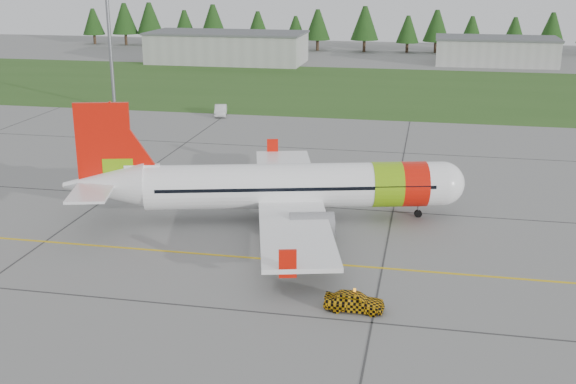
# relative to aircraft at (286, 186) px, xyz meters

# --- Properties ---
(ground) EXTENTS (320.00, 320.00, 0.00)m
(ground) POSITION_rel_aircraft_xyz_m (-1.59, -16.39, -2.79)
(ground) COLOR gray
(ground) RESTS_ON ground
(aircraft) EXTENTS (31.44, 29.58, 9.69)m
(aircraft) POSITION_rel_aircraft_xyz_m (0.00, 0.00, 0.00)
(aircraft) COLOR white
(aircraft) RESTS_ON ground
(follow_me_car) EXTENTS (1.24, 1.46, 3.61)m
(follow_me_car) POSITION_rel_aircraft_xyz_m (7.22, -15.00, -0.99)
(follow_me_car) COLOR yellow
(follow_me_car) RESTS_ON ground
(service_van) EXTENTS (1.83, 1.77, 4.40)m
(service_van) POSITION_rel_aircraft_xyz_m (-17.14, 39.54, -0.59)
(service_van) COLOR silver
(service_van) RESTS_ON ground
(grass_strip) EXTENTS (320.00, 50.00, 0.03)m
(grass_strip) POSITION_rel_aircraft_xyz_m (-1.59, 65.61, -2.78)
(grass_strip) COLOR #30561E
(grass_strip) RESTS_ON ground
(taxi_guideline) EXTENTS (120.00, 0.25, 0.02)m
(taxi_guideline) POSITION_rel_aircraft_xyz_m (-1.59, -8.39, -2.78)
(taxi_guideline) COLOR gold
(taxi_guideline) RESTS_ON ground
(hangar_west) EXTENTS (32.00, 14.00, 6.00)m
(hangar_west) POSITION_rel_aircraft_xyz_m (-31.59, 93.61, 0.21)
(hangar_west) COLOR #A8A8A3
(hangar_west) RESTS_ON ground
(hangar_east) EXTENTS (24.00, 12.00, 5.20)m
(hangar_east) POSITION_rel_aircraft_xyz_m (23.41, 101.61, -0.19)
(hangar_east) COLOR #A8A8A3
(hangar_east) RESTS_ON ground
(floodlight_mast) EXTENTS (0.50, 0.50, 20.00)m
(floodlight_mast) POSITION_rel_aircraft_xyz_m (-33.59, 41.61, 7.21)
(floodlight_mast) COLOR slate
(floodlight_mast) RESTS_ON ground
(treeline) EXTENTS (160.00, 8.00, 10.00)m
(treeline) POSITION_rel_aircraft_xyz_m (-1.59, 121.61, 2.21)
(treeline) COLOR #1C3F14
(treeline) RESTS_ON ground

